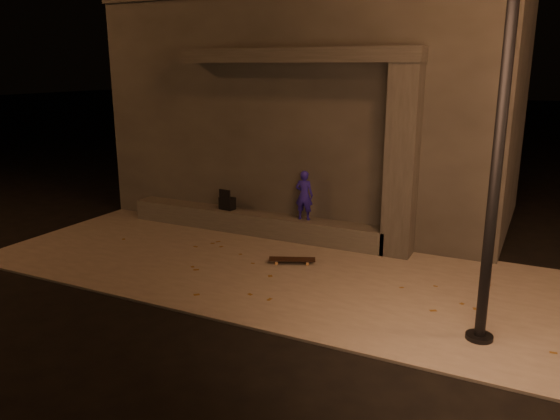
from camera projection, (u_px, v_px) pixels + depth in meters
The scene contains 10 objects.
ground at pixel (219, 315), 8.10m from camera, with size 120.00×120.00×0.00m, color black.
sidewalk at pixel (279, 270), 9.83m from camera, with size 11.00×4.40×0.04m, color slate.
building at pixel (323, 107), 13.49m from camera, with size 9.00×5.10×5.22m.
ledge at pixel (253, 222), 11.93m from camera, with size 6.00×0.55×0.45m, color #494742.
column at pixel (402, 162), 10.15m from camera, with size 0.55×0.55×3.60m, color #373532.
canopy at pixel (297, 55), 10.64m from camera, with size 5.00×0.70×0.28m, color #373532.
skateboarder at pixel (304, 195), 11.21m from camera, with size 0.38×0.25×1.03m, color #2419A5.
backpack at pixel (227, 202), 12.11m from camera, with size 0.36×0.26×0.47m.
skateboard at pixel (292, 260), 10.07m from camera, with size 0.87×0.54×0.09m.
street_lamp_0 at pixel (513, 11), 6.24m from camera, with size 0.36×0.36×7.39m.
Camera 1 is at (4.13, -6.25, 3.57)m, focal length 35.00 mm.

